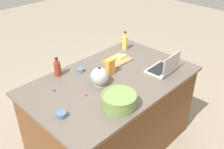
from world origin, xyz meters
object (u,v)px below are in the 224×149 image
kettle (100,77)px  cutting_board (118,60)px  mixing_bowl_large (119,100)px  ramekin_medium (62,114)px  laptop (164,68)px  butter_stick_right (122,57)px  bottle_oil (125,42)px  candy_bag (110,67)px  bottle_soy (57,68)px  ramekin_small (81,70)px  butter_stick_left (116,58)px

kettle → cutting_board: bearing=-157.0°
mixing_bowl_large → ramekin_medium: (0.41, -0.24, -0.05)m
kettle → cutting_board: 0.51m
mixing_bowl_large → laptop: bearing=-175.2°
laptop → butter_stick_right: 0.50m
bottle_oil → ramekin_medium: bearing=20.2°
cutting_board → ramekin_medium: size_ratio=3.38×
kettle → candy_bag: (-0.20, -0.05, 0.01)m
ramekin_medium → mixing_bowl_large: bearing=149.4°
cutting_board → candy_bag: bearing=28.1°
bottle_oil → butter_stick_right: bearing=35.8°
bottle_soy → ramekin_small: bottle_soy is taller
mixing_bowl_large → bottle_soy: bottle_soy is taller
kettle → bottle_soy: bearing=-66.1°
cutting_board → butter_stick_left: (0.01, -0.02, 0.03)m
butter_stick_right → candy_bag: candy_bag is taller
laptop → kettle: (0.62, -0.31, 0.03)m
ramekin_small → candy_bag: 0.32m
laptop → mixing_bowl_large: (0.75, 0.06, 0.02)m
ramekin_small → ramekin_medium: ramekin_medium is taller
kettle → ramekin_small: size_ratio=2.92×
bottle_soy → ramekin_small: bearing=152.7°
bottle_soy → butter_stick_left: 0.67m
bottle_oil → butter_stick_right: size_ratio=2.08×
cutting_board → ramekin_medium: (1.00, 0.33, 0.01)m
kettle → butter_stick_left: 0.51m
mixing_bowl_large → butter_stick_left: 0.83m
laptop → mixing_bowl_large: laptop is taller
butter_stick_left → ramekin_medium: bearing=19.4°
bottle_soy → bottle_oil: (-0.93, 0.08, 0.01)m
bottle_oil → cutting_board: size_ratio=0.82×
kettle → ramekin_small: bearing=-94.1°
laptop → mixing_bowl_large: 0.76m
mixing_bowl_large → cutting_board: 0.82m
bottle_oil → ramekin_medium: size_ratio=2.76×
mixing_bowl_large → butter_stick_right: mixing_bowl_large is taller
candy_bag → butter_stick_right: bearing=-159.0°
laptop → candy_bag: 0.56m
bottle_oil → candy_bag: bearing=27.8°
butter_stick_left → cutting_board: bearing=116.1°
butter_stick_left → mixing_bowl_large: bearing=45.6°
mixing_bowl_large → cutting_board: size_ratio=1.06×
cutting_board → mixing_bowl_large: bearing=43.9°
laptop → candy_bag: bearing=-40.3°
ramekin_small → ramekin_medium: size_ratio=0.88×
butter_stick_left → ramekin_small: 0.44m
laptop → cutting_board: bearing=-72.5°
bottle_soy → cutting_board: 0.69m
butter_stick_right → ramekin_medium: bearing=16.2°
butter_stick_left → candy_bag: bearing=32.7°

